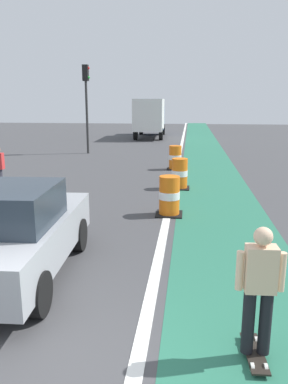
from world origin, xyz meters
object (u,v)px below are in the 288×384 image
at_px(traffic_barrel_mid, 180,174).
at_px(traffic_light_corner, 86,93).
at_px(skateboarder_on_lane, 259,290).
at_px(traffic_barrel_front, 169,196).
at_px(parked_sedan_nearest, 12,233).
at_px(traffic_barrel_back, 175,158).
at_px(delivery_truck_down_block, 150,116).

height_order(traffic_barrel_mid, traffic_light_corner, traffic_light_corner).
height_order(skateboarder_on_lane, traffic_barrel_front, skateboarder_on_lane).
relative_size(traffic_barrel_front, traffic_light_corner, 0.21).
height_order(skateboarder_on_lane, traffic_barrel_mid, skateboarder_on_lane).
height_order(traffic_barrel_front, traffic_barrel_mid, same).
distance_m(parked_sedan_nearest, traffic_barrel_front, 4.89).
bearing_deg(parked_sedan_nearest, traffic_barrel_back, 78.14).
bearing_deg(delivery_truck_down_block, traffic_barrel_front, -82.82).
xyz_separation_m(traffic_barrel_front, traffic_barrel_mid, (0.19, 3.33, 0.00)).
bearing_deg(skateboarder_on_lane, delivery_truck_down_block, 98.39).
bearing_deg(traffic_barrel_back, traffic_barrel_mid, -85.53).
bearing_deg(traffic_light_corner, traffic_barrel_back, -42.49).
xyz_separation_m(traffic_barrel_front, traffic_light_corner, (-5.54, 12.25, 2.97)).
height_order(skateboarder_on_lane, parked_sedan_nearest, parked_sedan_nearest).
xyz_separation_m(parked_sedan_nearest, delivery_truck_down_block, (-0.37, 27.15, 1.01)).
distance_m(skateboarder_on_lane, traffic_light_corner, 19.64).
xyz_separation_m(parked_sedan_nearest, traffic_barrel_back, (2.41, 11.46, -0.30)).
height_order(parked_sedan_nearest, traffic_barrel_mid, parked_sedan_nearest).
relative_size(skateboarder_on_lane, traffic_barrel_front, 1.55).
relative_size(parked_sedan_nearest, traffic_barrel_back, 3.85).
distance_m(parked_sedan_nearest, delivery_truck_down_block, 27.17).
height_order(traffic_barrel_mid, traffic_barrel_back, same).
height_order(skateboarder_on_lane, traffic_light_corner, traffic_light_corner).
bearing_deg(delivery_truck_down_block, traffic_barrel_back, -79.98).
height_order(traffic_barrel_back, traffic_light_corner, traffic_light_corner).
distance_m(traffic_barrel_mid, traffic_light_corner, 11.00).
relative_size(parked_sedan_nearest, traffic_barrel_front, 3.85).
relative_size(skateboarder_on_lane, traffic_light_corner, 0.33).
bearing_deg(traffic_barrel_mid, traffic_light_corner, 122.71).
bearing_deg(skateboarder_on_lane, traffic_barrel_mid, 97.27).
relative_size(parked_sedan_nearest, delivery_truck_down_block, 0.55).
bearing_deg(traffic_barrel_mid, skateboarder_on_lane, -82.73).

